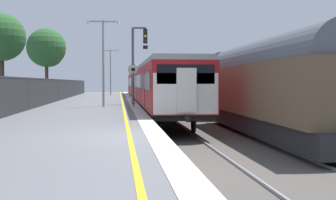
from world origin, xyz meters
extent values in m
cube|color=slate|center=(-2.50, 0.00, -0.50)|extent=(6.40, 110.00, 1.00)
cube|color=silver|center=(0.40, 0.00, 0.01)|extent=(0.60, 110.00, 0.01)
cube|color=yellow|center=(-0.35, 0.00, 0.01)|extent=(0.12, 110.00, 0.01)
cube|color=gray|center=(1.38, 0.00, -0.96)|extent=(0.07, 110.00, 0.08)
cube|color=gray|center=(2.82, 0.00, -0.96)|extent=(0.07, 110.00, 0.08)
cube|color=gray|center=(5.38, 0.00, -0.96)|extent=(0.07, 110.00, 0.08)
cube|color=maroon|center=(2.10, 15.71, 1.27)|extent=(2.80, 20.57, 2.30)
cube|color=black|center=(2.10, 15.71, -0.01)|extent=(2.64, 19.97, 0.25)
cube|color=gray|center=(2.10, 15.71, 2.54)|extent=(2.68, 20.57, 0.24)
cube|color=black|center=(0.69, 15.71, 1.57)|extent=(0.02, 18.97, 0.84)
cube|color=red|center=(0.69, 10.57, 1.17)|extent=(0.03, 1.10, 1.90)
cube|color=red|center=(0.69, 20.86, 1.17)|extent=(0.03, 1.10, 1.90)
cylinder|color=black|center=(1.32, 8.03, -0.50)|extent=(0.12, 0.84, 0.84)
cylinder|color=black|center=(2.88, 8.03, -0.50)|extent=(0.12, 0.84, 0.84)
cylinder|color=black|center=(1.32, 23.40, -0.50)|extent=(0.12, 0.84, 0.84)
cylinder|color=black|center=(2.88, 23.40, -0.50)|extent=(0.12, 0.84, 0.84)
cube|color=maroon|center=(2.10, 36.89, 1.27)|extent=(2.80, 20.57, 2.30)
cube|color=black|center=(2.10, 36.89, -0.01)|extent=(2.64, 19.97, 0.25)
cube|color=gray|center=(2.10, 36.89, 2.54)|extent=(2.68, 20.57, 0.24)
cube|color=black|center=(0.69, 36.89, 1.57)|extent=(0.02, 18.97, 0.84)
cube|color=red|center=(0.69, 31.74, 1.17)|extent=(0.03, 1.10, 1.90)
cube|color=red|center=(0.69, 42.03, 1.17)|extent=(0.03, 1.10, 1.90)
cylinder|color=black|center=(1.32, 29.20, -0.50)|extent=(0.12, 0.84, 0.84)
cylinder|color=black|center=(2.88, 29.20, -0.50)|extent=(0.12, 0.84, 0.84)
cylinder|color=black|center=(1.32, 44.57, -0.50)|extent=(0.12, 0.84, 0.84)
cylinder|color=black|center=(2.88, 44.57, -0.50)|extent=(0.12, 0.84, 0.84)
cube|color=silver|center=(2.10, 5.47, 1.02)|extent=(2.70, 0.10, 1.70)
cube|color=black|center=(2.10, 5.46, 1.82)|extent=(2.40, 0.08, 0.80)
cube|color=silver|center=(2.10, 5.33, 1.17)|extent=(0.80, 0.24, 1.80)
cylinder|color=white|center=(1.15, 5.41, 0.27)|extent=(0.18, 0.06, 0.18)
cylinder|color=white|center=(3.05, 5.41, 0.27)|extent=(0.18, 0.06, 0.18)
cylinder|color=black|center=(2.10, 5.18, 0.02)|extent=(0.20, 0.35, 0.20)
cube|color=black|center=(2.10, 36.89, 2.79)|extent=(0.60, 0.90, 0.20)
cube|color=#232326|center=(6.10, 6.67, -0.38)|extent=(2.30, 14.35, 0.79)
cube|color=brown|center=(6.10, 6.67, 1.15)|extent=(2.60, 13.55, 2.27)
cylinder|color=#515660|center=(6.10, 6.67, 2.29)|extent=(2.39, 13.15, 2.39)
cylinder|color=black|center=(5.32, 1.49, -0.50)|extent=(0.12, 0.84, 0.84)
cylinder|color=black|center=(5.32, 11.84, -0.50)|extent=(0.12, 0.84, 0.84)
cylinder|color=black|center=(6.88, 11.84, -0.50)|extent=(0.12, 0.84, 0.84)
cube|color=#232326|center=(6.10, 21.81, -0.38)|extent=(2.30, 14.35, 0.79)
cube|color=brown|center=(6.10, 21.81, 1.15)|extent=(2.60, 13.55, 2.27)
cylinder|color=#515660|center=(6.10, 21.81, 2.29)|extent=(2.39, 13.15, 2.39)
cylinder|color=black|center=(5.32, 16.64, -0.50)|extent=(0.12, 0.84, 0.84)
cylinder|color=black|center=(6.88, 16.64, -0.50)|extent=(0.12, 0.84, 0.84)
cylinder|color=black|center=(5.32, 26.99, -0.50)|extent=(0.12, 0.84, 0.84)
cylinder|color=black|center=(6.88, 26.99, -0.50)|extent=(0.12, 0.84, 0.84)
cube|color=#232326|center=(6.10, 36.96, -0.38)|extent=(2.30, 14.35, 0.79)
cube|color=brown|center=(6.10, 36.96, 1.15)|extent=(2.60, 13.55, 2.27)
cylinder|color=#515660|center=(6.10, 36.96, 2.29)|extent=(2.39, 13.15, 2.39)
cylinder|color=black|center=(5.32, 31.79, -0.50)|extent=(0.12, 0.84, 0.84)
cylinder|color=black|center=(6.88, 31.79, -0.50)|extent=(0.12, 0.84, 0.84)
cylinder|color=black|center=(5.32, 42.14, -0.50)|extent=(0.12, 0.84, 0.84)
cylinder|color=black|center=(6.88, 42.14, -0.50)|extent=(0.12, 0.84, 0.84)
cube|color=#232326|center=(6.10, 52.11, -0.38)|extent=(2.30, 14.35, 0.79)
cube|color=brown|center=(6.10, 52.11, 1.15)|extent=(2.60, 13.55, 2.27)
cylinder|color=#515660|center=(6.10, 52.11, 2.29)|extent=(2.39, 13.15, 2.39)
cylinder|color=black|center=(5.32, 46.94, -0.50)|extent=(0.12, 0.84, 0.84)
cylinder|color=black|center=(6.88, 46.94, -0.50)|extent=(0.12, 0.84, 0.84)
cylinder|color=black|center=(5.32, 57.28, -0.50)|extent=(0.12, 0.84, 0.84)
cylinder|color=black|center=(6.88, 57.28, -0.50)|extent=(0.12, 0.84, 0.84)
cylinder|color=#47474C|center=(0.35, 17.40, 2.60)|extent=(0.18, 0.18, 5.19)
cube|color=#47474C|center=(0.80, 17.40, 5.19)|extent=(0.90, 0.12, 0.12)
cube|color=black|center=(1.20, 17.40, 4.64)|extent=(0.28, 0.20, 1.00)
cylinder|color=black|center=(1.20, 17.28, 4.96)|extent=(0.16, 0.04, 0.16)
cylinder|color=yellow|center=(1.20, 17.28, 4.64)|extent=(0.16, 0.04, 0.16)
cylinder|color=black|center=(1.20, 17.28, 4.32)|extent=(0.16, 0.04, 0.16)
cube|color=black|center=(1.20, 17.40, 3.89)|extent=(0.32, 0.16, 0.24)
cylinder|color=#59595B|center=(0.25, 14.23, 1.11)|extent=(0.08, 0.08, 2.22)
cylinder|color=black|center=(0.25, 14.23, 2.27)|extent=(0.59, 0.02, 0.59)
cylinder|color=silver|center=(0.25, 14.22, 2.27)|extent=(0.56, 0.02, 0.56)
cube|color=black|center=(0.25, 14.20, 2.27)|extent=(0.24, 0.01, 0.18)
cylinder|color=#93999E|center=(-1.55, 14.60, 2.65)|extent=(0.14, 0.14, 5.30)
cube|color=#93999E|center=(-1.10, 14.60, 5.20)|extent=(0.90, 0.08, 0.08)
cylinder|color=silver|center=(-0.65, 14.60, 5.12)|extent=(0.20, 0.20, 0.18)
cube|color=#93999E|center=(-2.00, 14.60, 5.20)|extent=(0.90, 0.08, 0.08)
cylinder|color=silver|center=(-2.45, 14.60, 5.12)|extent=(0.20, 0.20, 0.18)
cylinder|color=#93999E|center=(-1.55, 38.54, 2.66)|extent=(0.14, 0.14, 5.31)
cube|color=#93999E|center=(-1.10, 38.54, 5.21)|extent=(0.90, 0.08, 0.08)
cylinder|color=silver|center=(-0.65, 38.54, 5.13)|extent=(0.20, 0.20, 0.18)
cube|color=#93999E|center=(-2.00, 38.54, 5.21)|extent=(0.90, 0.08, 0.08)
cylinder|color=silver|center=(-2.45, 38.54, 5.13)|extent=(0.20, 0.20, 0.18)
cylinder|color=#38383D|center=(-5.45, 11.69, 0.86)|extent=(0.07, 0.07, 1.72)
cylinder|color=#38383D|center=(-5.45, 23.38, 0.86)|extent=(0.07, 0.07, 1.72)
cylinder|color=#38383D|center=(-5.45, 35.06, 0.86)|extent=(0.07, 0.07, 1.72)
cylinder|color=#38383D|center=(-5.45, 46.75, 0.86)|extent=(0.07, 0.07, 1.72)
cylinder|color=#473323|center=(-7.85, 32.46, 1.96)|extent=(0.34, 0.34, 3.92)
sphere|color=#285628|center=(-7.85, 32.46, 5.00)|extent=(3.92, 3.92, 3.92)
sphere|color=#285628|center=(-7.58, 32.38, 4.51)|extent=(2.91, 2.91, 2.91)
cylinder|color=#473323|center=(-8.56, 18.46, 1.84)|extent=(0.33, 0.33, 3.68)
sphere|color=#285628|center=(-8.56, 18.46, 4.58)|extent=(3.27, 3.27, 3.27)
sphere|color=#285628|center=(-8.47, 18.58, 4.17)|extent=(2.06, 2.06, 2.06)
camera|label=1|loc=(-0.64, -11.74, 1.48)|focal=45.46mm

